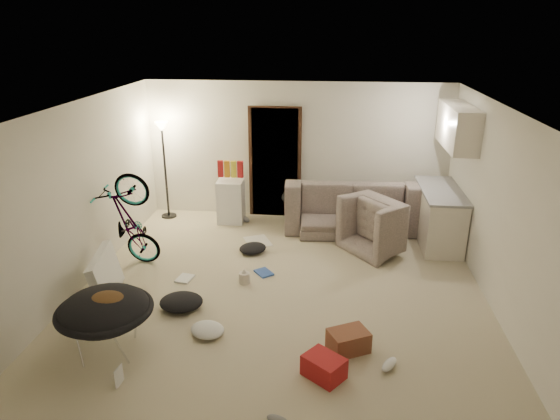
# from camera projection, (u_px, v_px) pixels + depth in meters

# --- Properties ---
(floor) EXTENTS (5.50, 6.00, 0.02)m
(floor) POSITION_uv_depth(u_px,v_px,m) (280.00, 294.00, 6.79)
(floor) COLOR #C2B595
(floor) RESTS_ON ground
(ceiling) EXTENTS (5.50, 6.00, 0.02)m
(ceiling) POSITION_uv_depth(u_px,v_px,m) (280.00, 108.00, 5.90)
(ceiling) COLOR white
(ceiling) RESTS_ON wall_back
(wall_back) EXTENTS (5.50, 0.02, 2.50)m
(wall_back) POSITION_uv_depth(u_px,v_px,m) (297.00, 151.00, 9.14)
(wall_back) COLOR silver
(wall_back) RESTS_ON floor
(wall_front) EXTENTS (5.50, 0.02, 2.50)m
(wall_front) POSITION_uv_depth(u_px,v_px,m) (237.00, 355.00, 3.54)
(wall_front) COLOR silver
(wall_front) RESTS_ON floor
(wall_left) EXTENTS (0.02, 6.00, 2.50)m
(wall_left) POSITION_uv_depth(u_px,v_px,m) (73.00, 200.00, 6.61)
(wall_left) COLOR silver
(wall_left) RESTS_ON floor
(wall_right) EXTENTS (0.02, 6.00, 2.50)m
(wall_right) POSITION_uv_depth(u_px,v_px,m) (505.00, 216.00, 6.08)
(wall_right) COLOR silver
(wall_right) RESTS_ON floor
(doorway) EXTENTS (0.85, 0.10, 2.04)m
(doorway) POSITION_uv_depth(u_px,v_px,m) (275.00, 163.00, 9.23)
(doorway) COLOR black
(doorway) RESTS_ON floor
(door_trim) EXTENTS (0.97, 0.04, 2.10)m
(door_trim) POSITION_uv_depth(u_px,v_px,m) (275.00, 163.00, 9.20)
(door_trim) COLOR #351E12
(door_trim) RESTS_ON floor
(floor_lamp) EXTENTS (0.28, 0.28, 1.81)m
(floor_lamp) POSITION_uv_depth(u_px,v_px,m) (163.00, 149.00, 9.02)
(floor_lamp) COLOR black
(floor_lamp) RESTS_ON floor
(kitchen_counter) EXTENTS (0.60, 1.50, 0.88)m
(kitchen_counter) POSITION_uv_depth(u_px,v_px,m) (438.00, 217.00, 8.26)
(kitchen_counter) COLOR beige
(kitchen_counter) RESTS_ON floor
(counter_top) EXTENTS (0.64, 1.54, 0.04)m
(counter_top) POSITION_uv_depth(u_px,v_px,m) (441.00, 191.00, 8.09)
(counter_top) COLOR gray
(counter_top) RESTS_ON kitchen_counter
(kitchen_uppers) EXTENTS (0.38, 1.40, 0.65)m
(kitchen_uppers) POSITION_uv_depth(u_px,v_px,m) (458.00, 127.00, 7.71)
(kitchen_uppers) COLOR beige
(kitchen_uppers) RESTS_ON wall_right
(sofa) EXTENTS (2.35, 1.02, 0.67)m
(sofa) POSITION_uv_depth(u_px,v_px,m) (350.00, 210.00, 8.85)
(sofa) COLOR #353C35
(sofa) RESTS_ON floor
(armchair) EXTENTS (1.31, 1.33, 0.65)m
(armchair) POSITION_uv_depth(u_px,v_px,m) (386.00, 229.00, 8.07)
(armchair) COLOR #353C35
(armchair) RESTS_ON floor
(bicycle) EXTENTS (1.55, 0.75, 0.88)m
(bicycle) POSITION_uv_depth(u_px,v_px,m) (132.00, 241.00, 7.46)
(bicycle) COLOR black
(bicycle) RESTS_ON floor
(book_asset) EXTENTS (0.23, 0.18, 0.02)m
(book_asset) POSITION_uv_depth(u_px,v_px,m) (116.00, 389.00, 5.02)
(book_asset) COLOR maroon
(book_asset) RESTS_ON floor
(mini_fridge) EXTENTS (0.47, 0.47, 0.79)m
(mini_fridge) POSITION_uv_depth(u_px,v_px,m) (231.00, 201.00, 9.13)
(mini_fridge) COLOR white
(mini_fridge) RESTS_ON floor
(snack_box_0) EXTENTS (0.11, 0.08, 0.30)m
(snack_box_0) POSITION_uv_depth(u_px,v_px,m) (220.00, 169.00, 8.93)
(snack_box_0) COLOR maroon
(snack_box_0) RESTS_ON mini_fridge
(snack_box_1) EXTENTS (0.11, 0.08, 0.30)m
(snack_box_1) POSITION_uv_depth(u_px,v_px,m) (227.00, 169.00, 8.92)
(snack_box_1) COLOR orange
(snack_box_1) RESTS_ON mini_fridge
(snack_box_2) EXTENTS (0.11, 0.09, 0.30)m
(snack_box_2) POSITION_uv_depth(u_px,v_px,m) (234.00, 169.00, 8.91)
(snack_box_2) COLOR yellow
(snack_box_2) RESTS_ON mini_fridge
(snack_box_3) EXTENTS (0.10, 0.07, 0.30)m
(snack_box_3) POSITION_uv_depth(u_px,v_px,m) (240.00, 169.00, 8.90)
(snack_box_3) COLOR maroon
(snack_box_3) RESTS_ON mini_fridge
(saucer_chair) EXTENTS (1.05, 1.05, 0.74)m
(saucer_chair) POSITION_uv_depth(u_px,v_px,m) (106.00, 318.00, 5.44)
(saucer_chair) COLOR silver
(saucer_chair) RESTS_ON floor
(hoodie) EXTENTS (0.53, 0.46, 0.22)m
(hoodie) POSITION_uv_depth(u_px,v_px,m) (107.00, 303.00, 5.33)
(hoodie) COLOR #4D321A
(hoodie) RESTS_ON saucer_chair
(sofa_drape) EXTENTS (0.58, 0.48, 0.28)m
(sofa_drape) POSITION_uv_depth(u_px,v_px,m) (297.00, 197.00, 8.87)
(sofa_drape) COLOR black
(sofa_drape) RESTS_ON sofa
(tv_box) EXTENTS (0.41, 0.97, 0.63)m
(tv_box) POSITION_uv_depth(u_px,v_px,m) (106.00, 275.00, 6.62)
(tv_box) COLOR silver
(tv_box) RESTS_ON floor
(drink_case_a) EXTENTS (0.52, 0.47, 0.24)m
(drink_case_a) POSITION_uv_depth(u_px,v_px,m) (348.00, 341.00, 5.58)
(drink_case_a) COLOR brown
(drink_case_a) RESTS_ON floor
(drink_case_b) EXTENTS (0.50, 0.48, 0.23)m
(drink_case_b) POSITION_uv_depth(u_px,v_px,m) (324.00, 367.00, 5.16)
(drink_case_b) COLOR maroon
(drink_case_b) RESTS_ON floor
(juicer) EXTENTS (0.15, 0.15, 0.22)m
(juicer) POSITION_uv_depth(u_px,v_px,m) (244.00, 277.00, 7.04)
(juicer) COLOR beige
(juicer) RESTS_ON floor
(newspaper) EXTENTS (0.56, 0.62, 0.01)m
(newspaper) POSITION_uv_depth(u_px,v_px,m) (258.00, 241.00, 8.40)
(newspaper) COLOR silver
(newspaper) RESTS_ON floor
(book_blue) EXTENTS (0.32, 0.34, 0.03)m
(book_blue) POSITION_uv_depth(u_px,v_px,m) (264.00, 273.00, 7.33)
(book_blue) COLOR #2F51AA
(book_blue) RESTS_ON floor
(book_white) EXTENTS (0.25, 0.30, 0.02)m
(book_white) POSITION_uv_depth(u_px,v_px,m) (185.00, 279.00, 7.16)
(book_white) COLOR silver
(book_white) RESTS_ON floor
(shoe_0) EXTENTS (0.29, 0.18, 0.10)m
(shoe_0) POSITION_uv_depth(u_px,v_px,m) (325.00, 222.00, 9.08)
(shoe_0) COLOR #2F51AA
(shoe_0) RESTS_ON floor
(shoe_1) EXTENTS (0.28, 0.28, 0.10)m
(shoe_1) POSITION_uv_depth(u_px,v_px,m) (245.00, 219.00, 9.23)
(shoe_1) COLOR slate
(shoe_1) RESTS_ON floor
(shoe_2) EXTENTS (0.17, 0.31, 0.11)m
(shoe_2) POSITION_uv_depth(u_px,v_px,m) (111.00, 321.00, 6.06)
(shoe_2) COLOR #2F51AA
(shoe_2) RESTS_ON floor
(shoe_4) EXTENTS (0.24, 0.29, 0.10)m
(shoe_4) POSITION_uv_depth(u_px,v_px,m) (389.00, 364.00, 5.31)
(shoe_4) COLOR white
(shoe_4) RESTS_ON floor
(clothes_lump_a) EXTENTS (0.60, 0.53, 0.18)m
(clothes_lump_a) POSITION_uv_depth(u_px,v_px,m) (181.00, 302.00, 6.42)
(clothes_lump_a) COLOR black
(clothes_lump_a) RESTS_ON floor
(clothes_lump_b) EXTENTS (0.59, 0.58, 0.14)m
(clothes_lump_b) POSITION_uv_depth(u_px,v_px,m) (253.00, 248.00, 7.99)
(clothes_lump_b) COLOR black
(clothes_lump_b) RESTS_ON floor
(clothes_lump_c) EXTENTS (0.51, 0.48, 0.13)m
(clothes_lump_c) POSITION_uv_depth(u_px,v_px,m) (207.00, 330.00, 5.88)
(clothes_lump_c) COLOR silver
(clothes_lump_c) RESTS_ON floor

